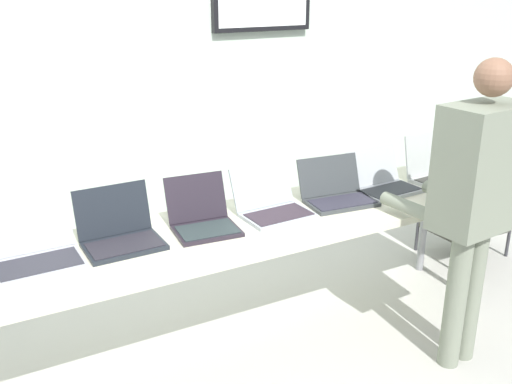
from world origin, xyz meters
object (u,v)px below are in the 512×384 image
storage_cart (467,202)px  workbench (237,233)px  laptop_station_4 (336,192)px  laptop_station_3 (272,204)px  person (476,190)px  laptop_station_1 (120,232)px  laptop_station_2 (203,218)px  laptop_station_0 (35,250)px  laptop_station_5 (383,181)px  laptop_station_6 (436,171)px

storage_cart → workbench: bearing=-171.6°
workbench → laptop_station_4: 0.66m
workbench → laptop_station_3: bearing=11.8°
person → storage_cart: person is taller
laptop_station_3 → laptop_station_4: bearing=-1.8°
workbench → laptop_station_1: (-0.59, 0.07, 0.11)m
laptop_station_2 → person: (1.17, -0.67, 0.16)m
laptop_station_4 → laptop_station_0: bearing=179.1°
laptop_station_0 → laptop_station_2: laptop_station_0 is taller
laptop_station_0 → laptop_station_5: bearing=-0.2°
laptop_station_4 → laptop_station_5: size_ratio=1.07×
laptop_station_3 → laptop_station_6: laptop_station_6 is taller
laptop_station_1 → storage_cart: 2.66m
laptop_station_0 → laptop_station_3: size_ratio=1.02×
laptop_station_1 → person: size_ratio=0.23×
laptop_station_0 → laptop_station_2: bearing=-1.1°
workbench → laptop_station_2: bearing=164.6°
laptop_station_5 → laptop_station_6: size_ratio=1.09×
laptop_station_6 → laptop_station_2: bearing=179.5°
laptop_station_3 → laptop_station_2: bearing=-179.7°
workbench → laptop_station_3: (0.23, 0.05, 0.10)m
laptop_station_1 → laptop_station_6: laptop_station_6 is taller
workbench → laptop_station_2: (-0.17, 0.05, 0.10)m
laptop_station_4 → person: 0.76m
workbench → laptop_station_0: (-0.97, 0.06, 0.10)m
laptop_station_2 → laptop_station_1: bearing=177.0°
workbench → storage_cart: 2.07m
laptop_station_6 → person: bearing=-121.4°
workbench → laptop_station_6: 1.41m
workbench → laptop_station_0: laptop_station_0 is taller
workbench → laptop_station_4: size_ratio=8.19×
workbench → storage_cart: size_ratio=5.42×
laptop_station_5 → laptop_station_0: bearing=179.8°
workbench → storage_cart: (2.03, 0.30, -0.31)m
laptop_station_6 → storage_cart: size_ratio=0.57×
storage_cart → laptop_station_1: bearing=-175.0°
laptop_station_0 → storage_cart: 3.04m
laptop_station_6 → person: size_ratio=0.22×
laptop_station_1 → laptop_station_3: bearing=-1.4°
laptop_station_4 → laptop_station_6: size_ratio=1.16×
laptop_station_5 → laptop_station_6: 0.40m
laptop_station_0 → laptop_station_2: 0.80m
laptop_station_4 → person: size_ratio=0.25×
workbench → laptop_station_2: size_ratio=9.35×
laptop_station_1 → laptop_station_5: 1.59m
laptop_station_6 → storage_cart: (0.63, 0.27, -0.42)m
laptop_station_4 → storage_cart: (1.38, 0.26, -0.41)m
workbench → laptop_station_1: size_ratio=9.21×
person → laptop_station_4: bearing=118.4°
laptop_station_0 → person: 2.09m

